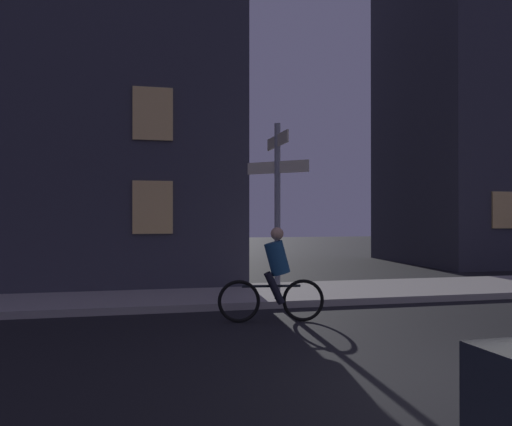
% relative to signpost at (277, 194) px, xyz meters
% --- Properties ---
extents(sidewalk_kerb, '(40.00, 2.94, 0.14)m').
position_rel_signpost_xyz_m(sidewalk_kerb, '(1.04, 1.12, -2.17)').
color(sidewalk_kerb, '#9E9991').
rests_on(sidewalk_kerb, ground_plane).
extents(signpost, '(1.01, 1.47, 3.53)m').
position_rel_signpost_xyz_m(signpost, '(0.00, 0.00, 0.00)').
color(signpost, gray).
rests_on(signpost, sidewalk_kerb).
extents(cyclist, '(1.81, 0.38, 1.61)m').
position_rel_signpost_xyz_m(cyclist, '(-0.51, -1.61, -1.49)').
color(cyclist, black).
rests_on(cyclist, ground_plane).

